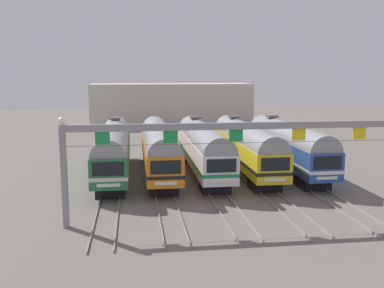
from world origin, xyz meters
name	(u,v)px	position (x,y,z in m)	size (l,w,h in m)	color
ground_plane	(203,174)	(0.00, 0.00, 0.00)	(160.00, 160.00, 0.00)	slate
track_bed	(183,145)	(0.00, 17.00, 0.07)	(18.34, 70.00, 0.15)	gray
commuter_train_green	(113,148)	(-8.42, 0.00, 2.69)	(2.88, 18.06, 5.05)	#236B42
commuter_train_orange	(159,147)	(-4.21, -0.01, 2.69)	(2.88, 18.06, 4.77)	orange
commuter_train_white	(203,146)	(0.00, 0.00, 2.69)	(2.88, 18.06, 5.05)	white
commuter_train_yellow	(246,145)	(4.21, 0.00, 2.69)	(2.88, 18.06, 5.05)	gold
commuter_train_blue	(288,144)	(8.42, 0.00, 2.69)	(2.88, 18.06, 5.05)	#284C9E
catenary_gantry	(236,141)	(0.00, -13.50, 5.26)	(22.07, 0.44, 6.97)	gray
maintenance_building	(171,104)	(0.44, 40.92, 3.82)	(29.05, 10.00, 7.65)	beige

